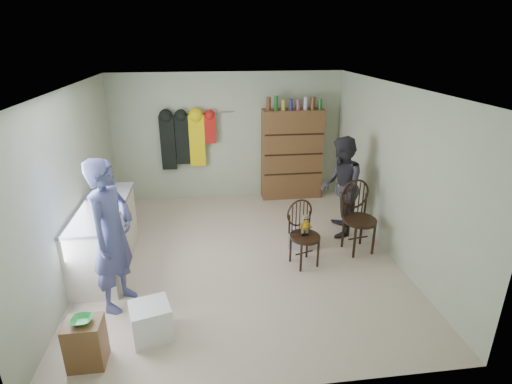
{
  "coord_description": "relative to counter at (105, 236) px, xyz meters",
  "views": [
    {
      "loc": [
        -0.47,
        -5.29,
        3.11
      ],
      "look_at": [
        0.25,
        0.2,
        0.95
      ],
      "focal_mm": 28.0,
      "sensor_mm": 36.0,
      "label": 1
    }
  ],
  "objects": [
    {
      "name": "plastic_tub",
      "position": [
        0.8,
        -1.6,
        -0.27
      ],
      "size": [
        0.51,
        0.49,
        0.4
      ],
      "primitive_type": "cube",
      "rotation": [
        0.0,
        0.0,
        0.27
      ],
      "color": "white",
      "rests_on": "ground"
    },
    {
      "name": "bowl",
      "position": [
        0.2,
        -1.93,
        0.06
      ],
      "size": [
        0.2,
        0.2,
        0.05
      ],
      "primitive_type": "imported",
      "color": "green",
      "rests_on": "stool"
    },
    {
      "name": "stool",
      "position": [
        0.2,
        -1.93,
        -0.22
      ],
      "size": [
        0.36,
        0.31,
        0.51
      ],
      "primitive_type": "cube",
      "color": "brown",
      "rests_on": "ground"
    },
    {
      "name": "person_right",
      "position": [
        3.63,
        0.54,
        0.36
      ],
      "size": [
        0.81,
        0.94,
        1.66
      ],
      "primitive_type": "imported",
      "rotation": [
        0.0,
        0.0,
        -1.83
      ],
      "color": "#2D2B33",
      "rests_on": "ground"
    },
    {
      "name": "striped_bag",
      "position": [
        2.88,
        0.16,
        -0.3
      ],
      "size": [
        0.39,
        0.35,
        0.35
      ],
      "primitive_type": "cube",
      "rotation": [
        0.0,
        0.0,
        -0.31
      ],
      "color": "#E57872",
      "rests_on": "ground"
    },
    {
      "name": "dresser",
      "position": [
        3.2,
        2.3,
        0.44
      ],
      "size": [
        1.2,
        0.39,
        2.08
      ],
      "color": "brown",
      "rests_on": "ground"
    },
    {
      "name": "chair_front",
      "position": [
        2.82,
        -0.31,
        0.06
      ],
      "size": [
        0.54,
        0.54,
        0.96
      ],
      "rotation": [
        0.0,
        0.0,
        0.32
      ],
      "color": "black",
      "rests_on": "ground"
    },
    {
      "name": "coat_rack",
      "position": [
        1.12,
        2.38,
        0.78
      ],
      "size": [
        1.42,
        0.12,
        1.09
      ],
      "color": "#99999E",
      "rests_on": "ground"
    },
    {
      "name": "chair_far",
      "position": [
        3.74,
        -0.01,
        0.12
      ],
      "size": [
        0.58,
        0.58,
        1.11
      ],
      "rotation": [
        0.0,
        0.0,
        0.19
      ],
      "color": "black",
      "rests_on": "ground"
    },
    {
      "name": "person_left",
      "position": [
        0.35,
        -0.95,
        0.47
      ],
      "size": [
        0.66,
        0.8,
        1.88
      ],
      "primitive_type": "imported",
      "rotation": [
        0.0,
        0.0,
        1.22
      ],
      "color": "#454B7F",
      "rests_on": "ground"
    },
    {
      "name": "ground_plane",
      "position": [
        1.95,
        0.0,
        -0.47
      ],
      "size": [
        5.0,
        5.0,
        0.0
      ],
      "primitive_type": "plane",
      "color": "beige",
      "rests_on": "ground"
    },
    {
      "name": "room_walls",
      "position": [
        1.95,
        0.53,
        1.11
      ],
      "size": [
        5.0,
        5.0,
        5.0
      ],
      "color": "#B7C1A2",
      "rests_on": "ground"
    },
    {
      "name": "counter",
      "position": [
        0.0,
        0.0,
        0.0
      ],
      "size": [
        0.64,
        1.86,
        0.94
      ],
      "color": "silver",
      "rests_on": "ground"
    }
  ]
}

